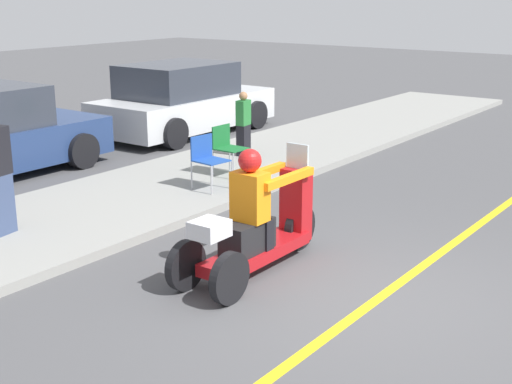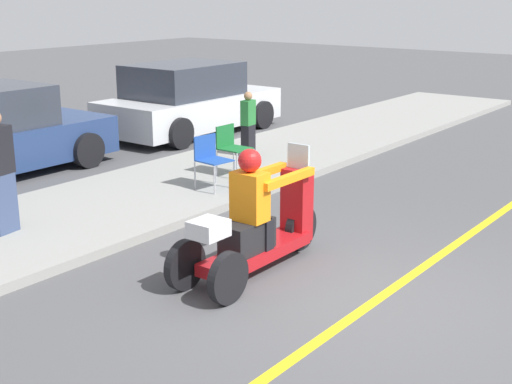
# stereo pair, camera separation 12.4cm
# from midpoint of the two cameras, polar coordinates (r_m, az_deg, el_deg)

# --- Properties ---
(ground_plane) EXTENTS (60.00, 60.00, 0.00)m
(ground_plane) POSITION_cam_midpoint_polar(r_m,az_deg,el_deg) (7.55, 9.02, -8.63)
(ground_plane) COLOR #4C4C4F
(lane_stripe) EXTENTS (24.00, 0.12, 0.01)m
(lane_stripe) POSITION_cam_midpoint_polar(r_m,az_deg,el_deg) (7.50, 8.78, -8.78)
(lane_stripe) COLOR gold
(lane_stripe) RESTS_ON ground
(sidewalk_strip) EXTENTS (28.00, 2.80, 0.12)m
(sidewalk_strip) POSITION_cam_midpoint_polar(r_m,az_deg,el_deg) (10.30, -14.27, -1.83)
(sidewalk_strip) COLOR gray
(sidewalk_strip) RESTS_ON ground
(motorcycle_trike) EXTENTS (2.33, 0.70, 1.45)m
(motorcycle_trike) POSITION_cam_midpoint_polar(r_m,az_deg,el_deg) (8.04, -0.42, -2.89)
(motorcycle_trike) COLOR black
(motorcycle_trike) RESTS_ON ground
(spectator_with_child) EXTENTS (0.30, 0.20, 1.19)m
(spectator_with_child) POSITION_cam_midpoint_polar(r_m,az_deg,el_deg) (13.22, -1.28, 5.38)
(spectator_with_child) COLOR black
(spectator_with_child) RESTS_ON sidewalk_strip
(folding_chair_curbside) EXTENTS (0.47, 0.47, 0.82)m
(folding_chair_curbside) POSITION_cam_midpoint_polar(r_m,az_deg,el_deg) (11.86, -2.66, 3.80)
(folding_chair_curbside) COLOR #A5A8AD
(folding_chair_curbside) RESTS_ON sidewalk_strip
(folding_chair_set_back) EXTENTS (0.51, 0.51, 0.82)m
(folding_chair_set_back) POSITION_cam_midpoint_polar(r_m,az_deg,el_deg) (11.05, -4.26, 2.87)
(folding_chair_set_back) COLOR #A5A8AD
(folding_chair_set_back) RESTS_ON sidewalk_strip
(parked_car_lot_left) EXTENTS (4.27, 2.11, 1.56)m
(parked_car_lot_left) POSITION_cam_midpoint_polar(r_m,az_deg,el_deg) (15.97, -6.12, 7.26)
(parked_car_lot_left) COLOR silver
(parked_car_lot_left) RESTS_ON ground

